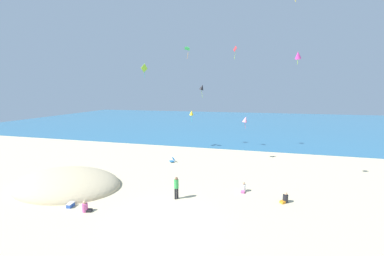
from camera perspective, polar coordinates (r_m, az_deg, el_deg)
name	(u,v)px	position (r m, az deg, el deg)	size (l,w,h in m)	color
ground_plane	(198,169)	(24.09, 1.60, -10.45)	(120.00, 120.00, 0.00)	beige
ocean_water	(228,122)	(61.75, 9.31, 1.57)	(120.00, 60.00, 0.05)	teal
dune_mound	(67,186)	(22.80, -29.54, -12.86)	(9.62, 6.73, 2.69)	#C9B58D
beach_chair_far_left	(173,160)	(26.21, -5.04, -8.25)	(0.81, 0.81, 0.59)	#2370B2
cooler_box	(70,205)	(18.82, -28.95, -17.02)	(0.41, 0.56, 0.29)	#2D56B7
person_0	(86,208)	(17.64, -25.83, -18.05)	(0.70, 0.48, 0.80)	#D8599E
person_1	(243,188)	(19.29, 13.13, -14.90)	(0.43, 0.69, 0.82)	white
person_2	(285,199)	(18.52, 22.93, -16.50)	(0.71, 0.68, 0.81)	black
person_3	(176,186)	(17.44, -4.07, -14.80)	(0.49, 0.49, 1.76)	black
kite_lime	(144,68)	(30.68, -12.24, 14.84)	(0.44, 1.10, 1.83)	#99DB33
kite_green	(188,48)	(30.12, -1.03, 20.00)	(1.06, 1.04, 1.66)	green
kite_yellow	(192,113)	(31.58, -0.11, 3.98)	(0.83, 0.90, 1.71)	yellow
kite_black	(202,87)	(32.56, 2.58, 10.50)	(0.86, 0.65, 1.96)	black
kite_red	(235,49)	(31.35, 11.08, 19.38)	(0.49, 0.69, 1.73)	red
kite_pink	(245,119)	(26.74, 13.62, 2.16)	(0.94, 0.91, 1.47)	pink
kite_magenta	(298,55)	(20.67, 25.75, 16.66)	(0.67, 0.81, 1.11)	#DB3DA8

